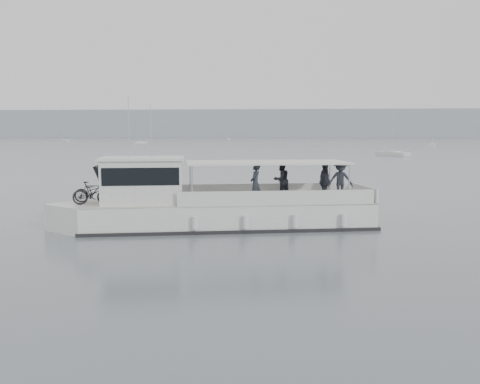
{
  "coord_description": "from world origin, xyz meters",
  "views": [
    {
      "loc": [
        4.02,
        -22.65,
        4.24
      ],
      "look_at": [
        2.07,
        1.15,
        1.6
      ],
      "focal_mm": 40.0,
      "sensor_mm": 36.0,
      "label": 1
    }
  ],
  "objects": [
    {
      "name": "ground",
      "position": [
        0.0,
        0.0,
        0.0
      ],
      "size": [
        1400.0,
        1400.0,
        0.0
      ],
      "primitive_type": "plane",
      "color": "#556064",
      "rests_on": "ground"
    },
    {
      "name": "headland",
      "position": [
        0.0,
        560.0,
        14.0
      ],
      "size": [
        1400.0,
        90.0,
        28.0
      ],
      "primitive_type": "cube",
      "color": "#939EA8",
      "rests_on": "ground"
    },
    {
      "name": "tour_boat",
      "position": [
        0.33,
        0.89,
        1.0
      ],
      "size": [
        14.63,
        6.04,
        6.1
      ],
      "rotation": [
        0.0,
        0.0,
        0.2
      ],
      "color": "white",
      "rests_on": "ground"
    },
    {
      "name": "moored_fleet",
      "position": [
        -1.53,
        159.12,
        0.36
      ],
      "size": [
        359.63,
        306.89,
        8.91
      ],
      "color": "white",
      "rests_on": "ground"
    }
  ]
}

